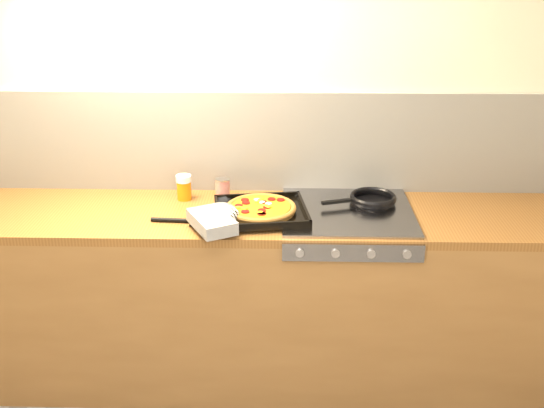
{
  "coord_description": "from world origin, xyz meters",
  "views": [
    {
      "loc": [
        0.17,
        -1.61,
        2.06
      ],
      "look_at": [
        0.1,
        1.08,
        0.95
      ],
      "focal_mm": 42.0,
      "sensor_mm": 36.0,
      "label": 1
    }
  ],
  "objects_px": {
    "pizza_on_tray": "(247,212)",
    "juice_glass": "(184,187)",
    "tomato_can": "(223,189)",
    "frying_pan": "(372,199)"
  },
  "relations": [
    {
      "from": "pizza_on_tray",
      "to": "tomato_can",
      "type": "relative_size",
      "value": 5.44
    },
    {
      "from": "pizza_on_tray",
      "to": "juice_glass",
      "type": "relative_size",
      "value": 4.48
    },
    {
      "from": "pizza_on_tray",
      "to": "tomato_can",
      "type": "height_order",
      "value": "tomato_can"
    },
    {
      "from": "pizza_on_tray",
      "to": "juice_glass",
      "type": "bearing_deg",
      "value": 141.89
    },
    {
      "from": "juice_glass",
      "to": "pizza_on_tray",
      "type": "bearing_deg",
      "value": -38.11
    },
    {
      "from": "frying_pan",
      "to": "tomato_can",
      "type": "relative_size",
      "value": 3.8
    },
    {
      "from": "frying_pan",
      "to": "juice_glass",
      "type": "height_order",
      "value": "juice_glass"
    },
    {
      "from": "tomato_can",
      "to": "pizza_on_tray",
      "type": "bearing_deg",
      "value": -63.08
    },
    {
      "from": "tomato_can",
      "to": "juice_glass",
      "type": "height_order",
      "value": "juice_glass"
    },
    {
      "from": "frying_pan",
      "to": "juice_glass",
      "type": "bearing_deg",
      "value": 175.83
    }
  ]
}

